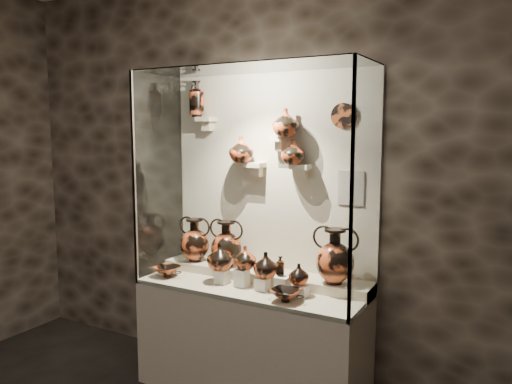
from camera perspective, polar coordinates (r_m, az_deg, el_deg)
wall_back at (r=3.85m, az=1.80°, el=1.66°), size 5.00×0.02×3.20m
plinth at (r=3.88m, az=-0.53°, el=-16.68°), size 1.70×0.60×0.80m
front_tier at (r=3.73m, az=-0.54°, el=-10.85°), size 1.68×0.58×0.03m
rear_tier at (r=3.87m, az=0.76°, el=-9.65°), size 1.70×0.25×0.10m
back_panel at (r=3.84m, az=1.77°, el=1.65°), size 1.70×0.03×1.60m
glass_front at (r=3.32m, az=-3.08°, el=0.75°), size 1.70×0.01×1.60m
glass_left at (r=4.05m, az=-11.02°, el=1.81°), size 0.01×0.60×1.60m
glass_right at (r=3.24m, az=12.58°, el=0.43°), size 0.01×0.60×1.60m
glass_top at (r=3.57m, az=-0.57°, el=14.02°), size 1.70×0.60×0.01m
frame_post_left at (r=3.83m, az=-13.74°, el=1.43°), size 0.02×0.02×1.60m
frame_post_right at (r=2.96m, az=10.88°, el=-0.14°), size 0.02×0.02×1.60m
pedestal_a at (r=3.78m, az=-3.86°, el=-9.59°), size 0.09×0.09×0.10m
pedestal_b at (r=3.69m, az=-1.61°, el=-9.76°), size 0.09×0.09×0.13m
pedestal_c at (r=3.62m, az=0.75°, el=-10.45°), size 0.09×0.09×0.09m
pedestal_d at (r=3.54m, az=3.06°, el=-10.59°), size 0.09×0.09×0.12m
pedestal_e at (r=3.49m, az=5.17°, el=-11.21°), size 0.09×0.09×0.08m
bracket_ul at (r=4.05m, az=-5.72°, el=8.28°), size 0.14×0.12×0.04m
bracket_ca at (r=3.82m, az=-0.08°, el=3.12°), size 0.14×0.12×0.04m
bracket_cb at (r=3.71m, az=2.63°, el=6.09°), size 0.10×0.12×0.04m
bracket_cc at (r=3.65m, az=5.15°, el=2.90°), size 0.14×0.12×0.04m
amphora_left at (r=4.11m, az=-7.00°, el=-5.44°), size 0.34×0.34×0.35m
amphora_mid at (r=3.93m, az=-3.40°, el=-5.90°), size 0.35×0.35×0.36m
amphora_right at (r=3.53m, az=9.00°, el=-7.24°), size 0.34×0.34×0.39m
jug_a at (r=3.74m, az=-4.15°, el=-7.37°), size 0.24×0.24×0.20m
jug_b at (r=3.65m, az=-1.22°, el=-7.51°), size 0.17×0.17×0.17m
jug_c at (r=3.58m, az=1.13°, el=-8.33°), size 0.19×0.19×0.18m
jug_e at (r=3.48m, az=4.92°, el=-9.32°), size 0.15×0.15×0.15m
lekythos_small at (r=3.53m, az=2.80°, el=-8.32°), size 0.07×0.07×0.16m
kylix_left at (r=3.98m, az=-10.11°, el=-8.80°), size 0.26×0.22×0.10m
kylix_right at (r=3.40m, az=3.42°, el=-11.56°), size 0.26×0.22×0.10m
lekythos_tall at (r=4.09m, az=-6.77°, el=10.77°), size 0.17×0.17×0.32m
ovoid_vase_a at (r=3.82m, az=-1.69°, el=4.86°), size 0.23×0.23×0.20m
ovoid_vase_b at (r=3.64m, az=3.41°, el=7.92°), size 0.21×0.21×0.20m
ovoid_vase_c at (r=3.63m, az=4.26°, el=4.60°), size 0.21×0.21×0.18m
wall_plate at (r=3.57m, az=9.96°, el=8.58°), size 0.18×0.02×0.18m
info_placard at (r=3.58m, az=10.76°, el=0.45°), size 0.18×0.01×0.24m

